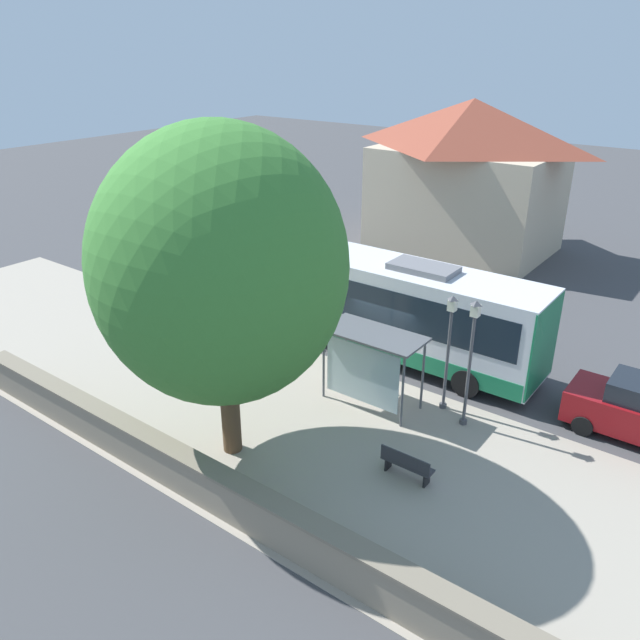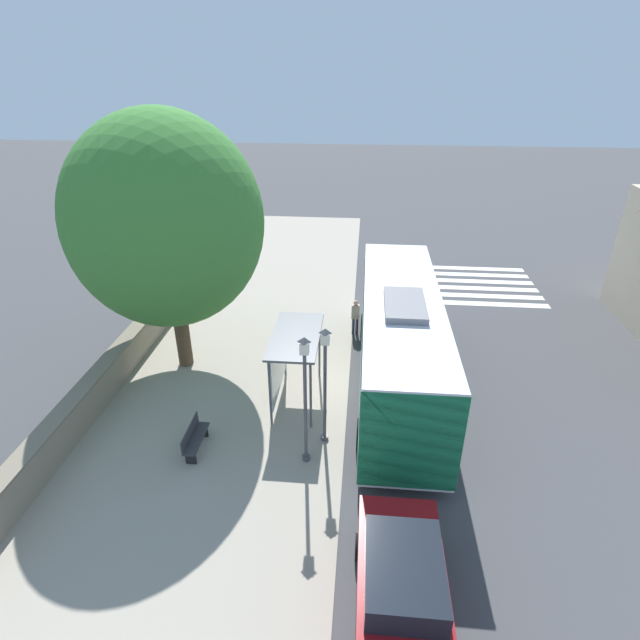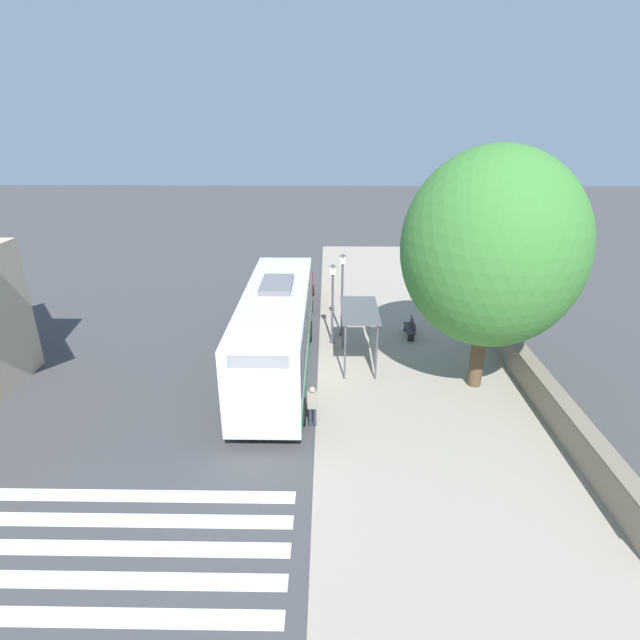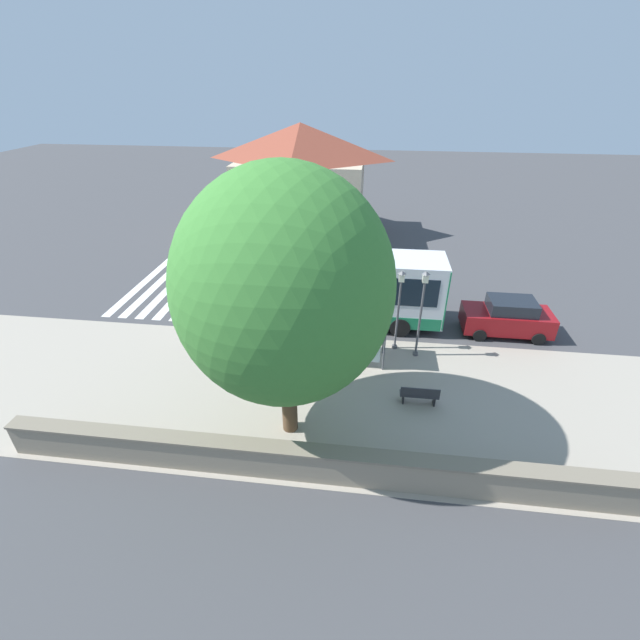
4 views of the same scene
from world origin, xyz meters
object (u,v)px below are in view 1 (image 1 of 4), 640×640
at_px(bus_shelter, 371,348).
at_px(bench, 407,464).
at_px(bus, 401,308).
at_px(pedestrian, 292,322).
at_px(street_lamp_far, 471,353).
at_px(shade_tree, 220,267).
at_px(street_lamp_near, 449,343).

relative_size(bus_shelter, bench, 2.19).
height_order(bus, pedestrian, bus).
relative_size(bench, street_lamp_far, 0.36).
xyz_separation_m(bus_shelter, shade_tree, (-4.50, 1.88, 3.61)).
bearing_deg(shade_tree, bus, -6.25).
bearing_deg(street_lamp_far, shade_tree, 137.42).
height_order(pedestrian, bench, pedestrian).
height_order(bus, street_lamp_far, street_lamp_far).
distance_m(bus, bus_shelter, 3.79).
bearing_deg(bus_shelter, bus, 15.07).
height_order(bench, shade_tree, shade_tree).
bearing_deg(bus_shelter, pedestrian, 67.41).
distance_m(bus, street_lamp_far, 4.93).
distance_m(street_lamp_near, shade_tree, 7.78).
xyz_separation_m(street_lamp_near, shade_tree, (-5.80, 3.95, 3.35)).
bearing_deg(bus, bus_shelter, -164.93).
xyz_separation_m(bus, bus_shelter, (-3.66, -0.98, 0.13)).
height_order(pedestrian, shade_tree, shade_tree).
height_order(bus_shelter, bench, bus_shelter).
distance_m(bus_shelter, street_lamp_far, 3.15).
xyz_separation_m(bus_shelter, street_lamp_near, (1.30, -2.07, 0.26)).
height_order(bench, street_lamp_far, street_lamp_far).
relative_size(pedestrian, street_lamp_far, 0.38).
bearing_deg(bus, bench, -148.21).
bearing_deg(bus, street_lamp_near, -127.63).
distance_m(street_lamp_near, street_lamp_far, 1.06).
xyz_separation_m(bus_shelter, bench, (-2.60, -2.89, -1.65)).
xyz_separation_m(bench, shade_tree, (-1.90, 4.77, 5.26)).
relative_size(bus, bench, 7.14).
distance_m(bus_shelter, bench, 4.23).
relative_size(bus, street_lamp_near, 2.69).
bearing_deg(street_lamp_near, shade_tree, 145.74).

